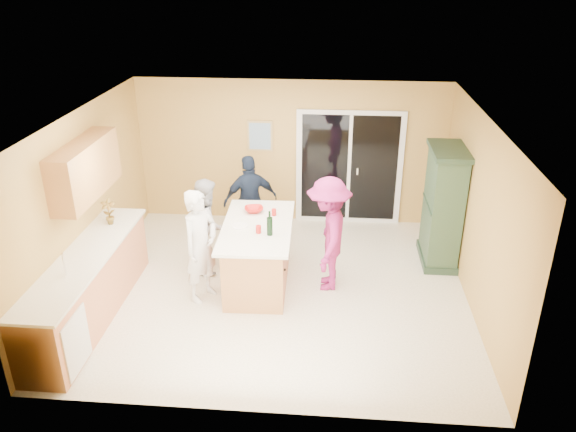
# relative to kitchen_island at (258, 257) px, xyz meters

# --- Properties ---
(floor) EXTENTS (5.50, 5.50, 0.00)m
(floor) POSITION_rel_kitchen_island_xyz_m (0.30, -0.14, -0.45)
(floor) COLOR white
(floor) RESTS_ON ground
(ceiling) EXTENTS (5.50, 5.00, 0.10)m
(ceiling) POSITION_rel_kitchen_island_xyz_m (0.30, -0.14, 2.15)
(ceiling) COLOR silver
(ceiling) RESTS_ON wall_back
(wall_back) EXTENTS (5.50, 0.10, 2.60)m
(wall_back) POSITION_rel_kitchen_island_xyz_m (0.30, 2.36, 0.85)
(wall_back) COLOR #F1C063
(wall_back) RESTS_ON ground
(wall_front) EXTENTS (5.50, 0.10, 2.60)m
(wall_front) POSITION_rel_kitchen_island_xyz_m (0.30, -2.64, 0.85)
(wall_front) COLOR #F1C063
(wall_front) RESTS_ON ground
(wall_left) EXTENTS (0.10, 5.00, 2.60)m
(wall_left) POSITION_rel_kitchen_island_xyz_m (-2.45, -0.14, 0.85)
(wall_left) COLOR #F1C063
(wall_left) RESTS_ON ground
(wall_right) EXTENTS (0.10, 5.00, 2.60)m
(wall_right) POSITION_rel_kitchen_island_xyz_m (3.05, -0.14, 0.85)
(wall_right) COLOR #F1C063
(wall_right) RESTS_ON ground
(left_cabinet_run) EXTENTS (0.65, 3.05, 1.24)m
(left_cabinet_run) POSITION_rel_kitchen_island_xyz_m (-2.15, -1.19, 0.01)
(left_cabinet_run) COLOR #CD7A4F
(left_cabinet_run) RESTS_ON floor
(upper_cabinets) EXTENTS (0.35, 1.60, 0.75)m
(upper_cabinets) POSITION_rel_kitchen_island_xyz_m (-2.28, -0.34, 1.42)
(upper_cabinets) COLOR #CD7A4F
(upper_cabinets) RESTS_ON wall_left
(sliding_door) EXTENTS (1.90, 0.07, 2.10)m
(sliding_door) POSITION_rel_kitchen_island_xyz_m (1.35, 2.33, 0.60)
(sliding_door) COLOR silver
(sliding_door) RESTS_ON floor
(framed_picture) EXTENTS (0.46, 0.04, 0.56)m
(framed_picture) POSITION_rel_kitchen_island_xyz_m (-0.25, 2.34, 1.15)
(framed_picture) COLOR #A58A52
(framed_picture) RESTS_ON wall_back
(kitchen_island) EXTENTS (1.05, 1.87, 0.97)m
(kitchen_island) POSITION_rel_kitchen_island_xyz_m (0.00, 0.00, 0.00)
(kitchen_island) COLOR #CD7A4F
(kitchen_island) RESTS_ON floor
(green_hutch) EXTENTS (0.54, 1.03, 1.90)m
(green_hutch) POSITION_rel_kitchen_island_xyz_m (2.79, 0.96, 0.47)
(green_hutch) COLOR #223727
(green_hutch) RESTS_ON floor
(woman_white) EXTENTS (0.64, 0.72, 1.65)m
(woman_white) POSITION_rel_kitchen_island_xyz_m (-0.74, -0.44, 0.37)
(woman_white) COLOR silver
(woman_white) RESTS_ON floor
(woman_grey) EXTENTS (0.71, 0.83, 1.48)m
(woman_grey) POSITION_rel_kitchen_island_xyz_m (-0.83, 0.44, 0.29)
(woman_grey) COLOR #AEAEB1
(woman_grey) RESTS_ON floor
(woman_navy) EXTENTS (0.99, 0.70, 1.57)m
(woman_navy) POSITION_rel_kitchen_island_xyz_m (-0.30, 1.33, 0.33)
(woman_navy) COLOR #192237
(woman_navy) RESTS_ON floor
(woman_magenta) EXTENTS (0.66, 1.12, 1.71)m
(woman_magenta) POSITION_rel_kitchen_island_xyz_m (1.03, 0.02, 0.40)
(woman_magenta) COLOR #9C225E
(woman_magenta) RESTS_ON floor
(serving_bowl) EXTENTS (0.34, 0.34, 0.07)m
(serving_bowl) POSITION_rel_kitchen_island_xyz_m (-0.11, 0.47, 0.55)
(serving_bowl) COLOR #B51914
(serving_bowl) RESTS_ON kitchen_island
(tulip_vase) EXTENTS (0.22, 0.16, 0.39)m
(tulip_vase) POSITION_rel_kitchen_island_xyz_m (-2.15, -0.08, 0.68)
(tulip_vase) COLOR #B93312
(tulip_vase) RESTS_ON left_cabinet_run
(tumbler_near) EXTENTS (0.09, 0.09, 0.11)m
(tumbler_near) POSITION_rel_kitchen_island_xyz_m (0.05, -0.24, 0.57)
(tumbler_near) COLOR #B51914
(tumbler_near) RESTS_ON kitchen_island
(tumbler_far) EXTENTS (0.07, 0.07, 0.10)m
(tumbler_far) POSITION_rel_kitchen_island_xyz_m (0.20, 0.37, 0.56)
(tumbler_far) COLOR #B51914
(tumbler_far) RESTS_ON kitchen_island
(wine_bottle) EXTENTS (0.08, 0.08, 0.36)m
(wine_bottle) POSITION_rel_kitchen_island_xyz_m (0.22, -0.29, 0.65)
(wine_bottle) COLOR black
(wine_bottle) RESTS_ON kitchen_island
(white_plate) EXTENTS (0.24, 0.24, 0.02)m
(white_plate) POSITION_rel_kitchen_island_xyz_m (-0.25, -0.05, 0.52)
(white_plate) COLOR white
(white_plate) RESTS_ON kitchen_island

